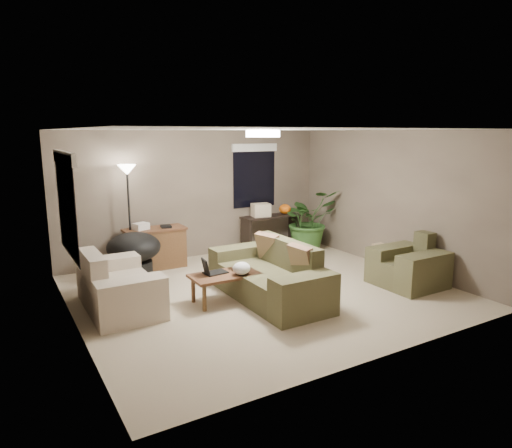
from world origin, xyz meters
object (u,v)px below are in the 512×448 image
loveseat (117,288)px  console_table (271,230)px  houseplant (308,227)px  main_sofa (270,278)px  desk (155,248)px  cat_scratching_post (380,260)px  papasan_chair (134,252)px  floor_lamp (128,183)px  armchair (408,267)px  coffee_table (225,278)px

loveseat → console_table: bearing=25.0°
houseplant → console_table: bearing=150.3°
main_sofa → desk: size_ratio=2.00×
desk → cat_scratching_post: 4.08m
loveseat → console_table: loveseat is taller
papasan_chair → floor_lamp: size_ratio=0.52×
armchair → floor_lamp: floor_lamp is taller
main_sofa → console_table: main_sofa is taller
main_sofa → console_table: size_ratio=1.69×
houseplant → cat_scratching_post: 1.92m
armchair → papasan_chair: armchair is taller
desk → floor_lamp: size_ratio=0.58×
main_sofa → floor_lamp: floor_lamp is taller
papasan_chair → loveseat: bearing=-115.7°
loveseat → floor_lamp: size_ratio=0.84×
armchair → papasan_chair: bearing=145.1°
desk → cat_scratching_post: size_ratio=2.20×
main_sofa → floor_lamp: (-1.43, 2.42, 1.30)m
console_table → papasan_chair: size_ratio=1.30×
loveseat → armchair: bearing=-17.5°
armchair → cat_scratching_post: size_ratio=2.00×
main_sofa → console_table: bearing=57.5°
cat_scratching_post → main_sofa: bearing=-177.2°
console_table → papasan_chair: papasan_chair is taller
cat_scratching_post → papasan_chair: bearing=154.9°
console_table → cat_scratching_post: (0.87, -2.28, -0.22)m
console_table → cat_scratching_post: console_table is taller
main_sofa → coffee_table: (-0.67, 0.20, 0.06)m
armchair → houseplant: houseplant is taller
desk → cat_scratching_post: (3.40, -2.25, -0.16)m
armchair → desk: (-3.25, 3.03, 0.08)m
main_sofa → cat_scratching_post: bearing=2.8°
main_sofa → floor_lamp: 3.10m
coffee_table → floor_lamp: 2.66m
armchair → cat_scratching_post: bearing=78.7°
armchair → main_sofa: bearing=163.5°
loveseat → coffee_table: size_ratio=1.60×
coffee_table → floor_lamp: floor_lamp is taller
floor_lamp → console_table: bearing=-0.5°
floor_lamp → armchair: bearing=-40.1°
loveseat → houseplant: bearing=16.8°
loveseat → desk: size_ratio=1.45×
papasan_chair → houseplant: (3.72, 0.06, 0.04)m
papasan_chair → floor_lamp: (0.08, 0.47, 1.13)m
main_sofa → console_table: (1.53, 2.40, 0.14)m
coffee_table → houseplant: bearing=32.2°
loveseat → floor_lamp: floor_lamp is taller
houseplant → cat_scratching_post: bearing=-84.3°
houseplant → coffee_table: bearing=-147.8°
main_sofa → armchair: (2.24, -0.67, 0.00)m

